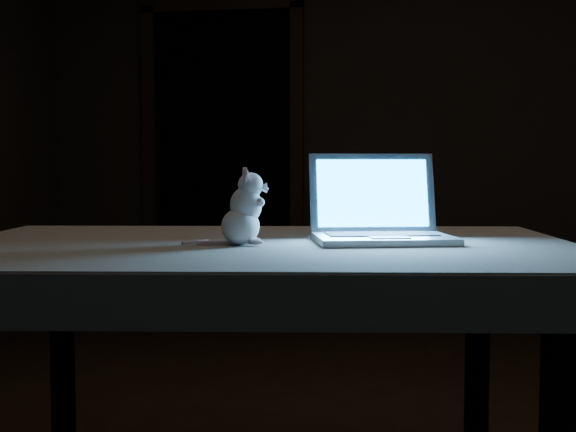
# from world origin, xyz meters

# --- Properties ---
(back_wall) EXTENTS (4.50, 0.04, 2.60)m
(back_wall) POSITION_xyz_m (0.00, 2.50, 1.30)
(back_wall) COLOR black
(back_wall) RESTS_ON ground
(doorway) EXTENTS (1.06, 0.36, 2.13)m
(doorway) POSITION_xyz_m (-1.10, 2.50, 1.06)
(doorway) COLOR black
(doorway) RESTS_ON back_wall
(table) EXTENTS (1.70, 1.22, 0.85)m
(table) POSITION_xyz_m (-0.29, -0.35, 0.42)
(table) COLOR black
(table) RESTS_ON floor
(tablecloth) EXTENTS (1.73, 1.19, 0.11)m
(tablecloth) POSITION_xyz_m (-0.26, -0.36, 0.80)
(tablecloth) COLOR #B9AC99
(tablecloth) RESTS_ON table
(laptop) EXTENTS (0.43, 0.40, 0.25)m
(laptop) POSITION_xyz_m (0.04, -0.29, 0.98)
(laptop) COLOR #BABAC0
(laptop) RESTS_ON tablecloth
(plush_mouse) EXTENTS (0.18, 0.18, 0.20)m
(plush_mouse) POSITION_xyz_m (-0.33, -0.41, 0.96)
(plush_mouse) COLOR white
(plush_mouse) RESTS_ON tablecloth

